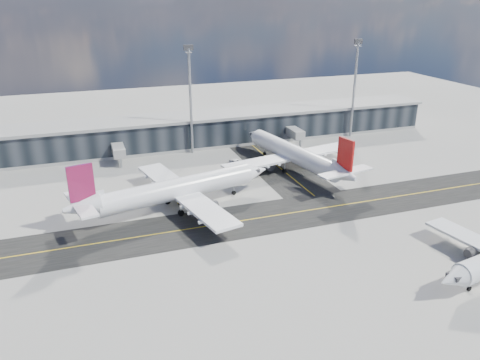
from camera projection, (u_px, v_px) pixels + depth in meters
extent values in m
plane|color=gray|center=(253.00, 229.00, 87.44)|extent=(300.00, 300.00, 0.00)
cube|color=black|center=(246.00, 220.00, 90.95)|extent=(180.00, 14.00, 0.02)
cube|color=black|center=(271.00, 160.00, 123.62)|extent=(14.00, 50.00, 0.02)
cube|color=yellow|center=(246.00, 220.00, 90.94)|extent=(180.00, 0.25, 0.01)
cube|color=yellow|center=(271.00, 160.00, 123.61)|extent=(0.25, 50.00, 0.01)
cube|color=black|center=(186.00, 132.00, 134.24)|extent=(150.00, 12.00, 8.00)
cube|color=gray|center=(186.00, 117.00, 132.61)|extent=(152.00, 13.00, 0.80)
cube|color=gray|center=(187.00, 144.00, 135.58)|extent=(150.00, 12.20, 0.80)
cube|color=gray|center=(118.00, 149.00, 121.34)|extent=(3.00, 10.00, 2.40)
cylinder|color=gray|center=(121.00, 163.00, 117.80)|extent=(0.60, 0.60, 2.40)
cube|color=gray|center=(293.00, 132.00, 136.50)|extent=(3.00, 10.00, 2.40)
cylinder|color=gray|center=(300.00, 144.00, 132.96)|extent=(0.60, 0.60, 2.40)
cylinder|color=gray|center=(191.00, 103.00, 124.39)|extent=(0.70, 0.70, 28.00)
cube|color=#2D2D30|center=(188.00, 48.00, 119.13)|extent=(2.50, 0.50, 1.40)
cylinder|color=gray|center=(354.00, 91.00, 139.55)|extent=(0.70, 0.70, 28.00)
cube|color=#2D2D30|center=(358.00, 42.00, 134.29)|extent=(2.50, 0.50, 1.40)
cylinder|color=white|center=(178.00, 189.00, 94.27)|extent=(33.04, 11.59, 4.38)
cone|color=white|center=(255.00, 171.00, 103.42)|extent=(6.32, 5.49, 4.38)
cone|color=white|center=(81.00, 207.00, 84.60)|extent=(7.39, 5.74, 4.38)
cube|color=white|center=(183.00, 193.00, 95.21)|extent=(13.64, 37.56, 0.55)
cylinder|color=#2D2D30|center=(175.00, 186.00, 101.38)|extent=(5.05, 3.48, 2.52)
cylinder|color=#2D2D30|center=(203.00, 208.00, 91.01)|extent=(5.05, 3.48, 2.52)
cube|color=silver|center=(175.00, 183.00, 101.06)|extent=(2.24, 0.92, 0.88)
cube|color=silver|center=(203.00, 204.00, 90.68)|extent=(2.24, 0.92, 0.88)
cube|color=#681248|center=(81.00, 183.00, 83.17)|extent=(4.60, 1.51, 6.80)
cube|color=white|center=(81.00, 204.00, 84.36)|extent=(5.92, 13.51, 0.38)
cube|color=#2D2D30|center=(253.00, 170.00, 102.98)|extent=(2.67, 2.84, 0.77)
cylinder|color=gray|center=(234.00, 189.00, 101.86)|extent=(0.32, 0.32, 2.19)
cylinder|color=black|center=(234.00, 193.00, 102.17)|extent=(1.05, 0.59, 0.99)
cylinder|color=black|center=(167.00, 201.00, 97.72)|extent=(1.30, 0.80, 1.21)
cylinder|color=black|center=(181.00, 213.00, 92.54)|extent=(1.30, 0.80, 1.21)
cylinder|color=white|center=(293.00, 153.00, 115.40)|extent=(10.37, 32.61, 4.32)
cone|color=white|center=(254.00, 135.00, 130.16)|extent=(5.26, 6.12, 4.32)
cone|color=white|center=(345.00, 175.00, 99.97)|extent=(5.46, 7.17, 4.32)
cube|color=white|center=(290.00, 156.00, 116.67)|extent=(37.05, 12.25, 0.54)
cylinder|color=#2D2D30|center=(266.00, 164.00, 114.97)|extent=(3.30, 4.92, 2.48)
cylinder|color=#2D2D30|center=(308.00, 155.00, 120.98)|extent=(3.30, 4.92, 2.48)
cube|color=silver|center=(266.00, 161.00, 114.65)|extent=(0.83, 2.20, 0.86)
cube|color=silver|center=(308.00, 152.00, 120.66)|extent=(0.83, 2.20, 0.86)
cube|color=#AC0C0B|center=(346.00, 154.00, 98.72)|extent=(1.34, 4.54, 6.69)
cube|color=white|center=(346.00, 172.00, 99.73)|extent=(13.29, 5.42, 0.38)
cube|color=#2D2D30|center=(255.00, 134.00, 129.57)|extent=(2.74, 2.57, 0.76)
cylinder|color=gray|center=(265.00, 151.00, 126.94)|extent=(0.30, 0.30, 2.16)
cylinder|color=black|center=(265.00, 154.00, 127.24)|extent=(0.55, 1.03, 0.97)
cylinder|color=black|center=(284.00, 171.00, 114.41)|extent=(0.75, 1.27, 1.19)
cylinder|color=black|center=(306.00, 167.00, 117.42)|extent=(0.75, 1.27, 1.19)
cone|color=silver|center=(453.00, 279.00, 65.98)|extent=(4.94, 4.23, 3.53)
cylinder|color=#2D2D30|center=(477.00, 250.00, 76.90)|extent=(3.99, 2.63, 2.03)
cube|color=silver|center=(478.00, 247.00, 76.64)|extent=(1.80, 0.65, 0.71)
cube|color=#2D2D30|center=(455.00, 276.00, 66.05)|extent=(2.07, 2.21, 0.62)
cylinder|color=gray|center=(470.00, 285.00, 68.87)|extent=(0.24, 0.24, 1.76)
cylinder|color=black|center=(469.00, 289.00, 69.12)|extent=(0.83, 0.44, 0.79)
cube|color=yellow|center=(184.00, 200.00, 97.84)|extent=(3.14, 1.83, 0.69)
cube|color=yellow|center=(188.00, 197.00, 97.74)|extent=(1.27, 1.44, 0.89)
cube|color=black|center=(188.00, 196.00, 97.61)|extent=(1.17, 1.37, 0.25)
cylinder|color=black|center=(189.00, 200.00, 98.73)|extent=(0.72, 0.35, 0.69)
cylinder|color=black|center=(189.00, 203.00, 97.55)|extent=(0.72, 0.35, 0.69)
cylinder|color=black|center=(180.00, 201.00, 98.41)|extent=(0.72, 0.35, 0.69)
cylinder|color=black|center=(180.00, 204.00, 97.24)|extent=(0.72, 0.35, 0.69)
imported|color=white|center=(236.00, 162.00, 120.10)|extent=(2.62, 4.96, 1.33)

